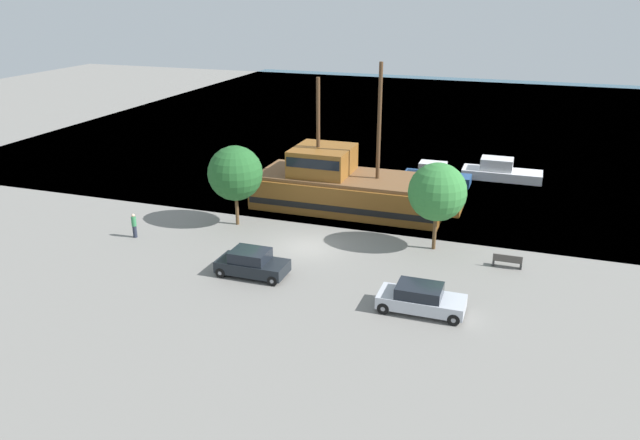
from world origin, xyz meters
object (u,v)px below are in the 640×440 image
(pedestrian_walking_near, at_px, (134,225))
(bench_promenade_east, at_px, (507,261))
(parked_car_curb_mid, at_px, (252,263))
(pirate_ship, at_px, (347,187))
(moored_boat_dockside, at_px, (500,171))
(moored_boat_outer, at_px, (436,175))
(parked_car_curb_front, at_px, (421,299))
(fire_hydrant, at_px, (247,253))

(pedestrian_walking_near, bearing_deg, bench_promenade_east, 7.61)
(parked_car_curb_mid, xyz_separation_m, bench_promenade_east, (13.98, 5.95, -0.31))
(pirate_ship, bearing_deg, pedestrian_walking_near, -138.15)
(moored_boat_dockside, distance_m, parked_car_curb_mid, 27.67)
(bench_promenade_east, bearing_deg, moored_boat_outer, 113.41)
(pirate_ship, bearing_deg, moored_boat_outer, 58.02)
(pirate_ship, relative_size, bench_promenade_east, 9.12)
(moored_boat_dockside, height_order, moored_boat_outer, moored_boat_dockside)
(parked_car_curb_front, bearing_deg, pedestrian_walking_near, 169.11)
(parked_car_curb_front, height_order, parked_car_curb_mid, parked_car_curb_mid)
(bench_promenade_east, bearing_deg, pirate_ship, 149.28)
(moored_boat_outer, relative_size, fire_hydrant, 7.36)
(fire_hydrant, xyz_separation_m, pedestrian_walking_near, (-8.68, 0.84, 0.44))
(moored_boat_outer, height_order, pedestrian_walking_near, moored_boat_outer)
(moored_boat_dockside, height_order, parked_car_curb_mid, moored_boat_dockside)
(moored_boat_dockside, distance_m, pedestrian_walking_near, 31.25)
(bench_promenade_east, height_order, pedestrian_walking_near, pedestrian_walking_near)
(pirate_ship, bearing_deg, fire_hydrant, -104.82)
(moored_boat_dockside, distance_m, moored_boat_outer, 5.95)
(moored_boat_dockside, xyz_separation_m, fire_hydrant, (-13.47, -22.88, -0.25))
(fire_hydrant, height_order, bench_promenade_east, bench_promenade_east)
(pirate_ship, distance_m, bench_promenade_east, 14.26)
(pirate_ship, height_order, moored_boat_outer, pirate_ship)
(moored_boat_dockside, height_order, parked_car_curb_front, moored_boat_dockside)
(pirate_ship, relative_size, parked_car_curb_front, 3.49)
(moored_boat_dockside, xyz_separation_m, parked_car_curb_front, (-2.19, -25.89, 0.06))
(pirate_ship, xyz_separation_m, bench_promenade_east, (12.21, -7.26, -1.20))
(moored_boat_outer, bearing_deg, parked_car_curb_mid, -108.10)
(moored_boat_dockside, height_order, bench_promenade_east, moored_boat_dockside)
(fire_hydrant, bearing_deg, moored_boat_dockside, 59.51)
(parked_car_curb_mid, bearing_deg, pirate_ship, 82.40)
(pirate_ship, height_order, bench_promenade_east, pirate_ship)
(fire_hydrant, relative_size, bench_promenade_east, 0.45)
(moored_boat_outer, distance_m, parked_car_curb_mid, 22.92)
(pirate_ship, relative_size, fire_hydrant, 20.30)
(fire_hydrant, relative_size, pedestrian_walking_near, 0.46)
(parked_car_curb_mid, distance_m, pedestrian_walking_near, 10.28)
(moored_boat_dockside, height_order, fire_hydrant, moored_boat_dockside)
(pirate_ship, distance_m, fire_hydrant, 11.74)
(parked_car_curb_front, relative_size, parked_car_curb_mid, 1.09)
(fire_hydrant, distance_m, bench_promenade_east, 15.72)
(parked_car_curb_front, distance_m, parked_car_curb_mid, 10.12)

